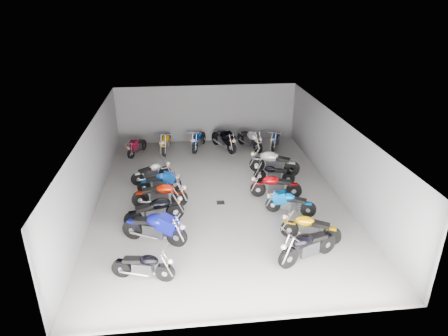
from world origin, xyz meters
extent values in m
plane|color=gray|center=(0.00, 0.00, 0.00)|extent=(14.00, 14.00, 0.00)
cube|color=slate|center=(0.00, 7.00, 1.60)|extent=(10.00, 0.10, 3.20)
cube|color=slate|center=(-5.00, 0.00, 1.60)|extent=(0.10, 14.00, 3.20)
cube|color=slate|center=(5.00, 0.00, 1.60)|extent=(0.10, 14.00, 3.20)
cube|color=black|center=(0.00, 0.00, 3.22)|extent=(10.00, 14.00, 0.04)
cube|color=black|center=(0.00, -0.50, 0.01)|extent=(0.32, 0.32, 0.01)
cylinder|color=black|center=(-2.13, -5.10, 0.30)|extent=(0.61, 0.27, 0.60)
cylinder|color=black|center=(-3.44, -4.75, 0.30)|extent=(0.61, 0.29, 0.60)
cube|color=#2D2D30|center=(-2.78, -4.93, 0.39)|extent=(0.66, 0.43, 0.37)
ellipsoid|color=black|center=(-2.59, -4.98, 0.69)|extent=(0.71, 0.53, 0.34)
cube|color=black|center=(-3.07, -4.85, 0.65)|extent=(0.62, 0.40, 0.17)
cylinder|color=black|center=(-1.78, -3.34, 0.36)|extent=(0.73, 0.42, 0.73)
cylinder|color=black|center=(-3.29, -2.71, 0.36)|extent=(0.73, 0.44, 0.73)
cube|color=#2D2D30|center=(-2.53, -3.03, 0.48)|extent=(0.81, 0.60, 0.45)
ellipsoid|color=#0F1492|center=(-2.30, -3.12, 0.84)|extent=(0.89, 0.72, 0.41)
cube|color=black|center=(-2.87, -2.89, 0.79)|extent=(0.76, 0.56, 0.21)
cylinder|color=black|center=(-1.84, -1.60, 0.35)|extent=(0.70, 0.34, 0.69)
cylinder|color=black|center=(-3.33, -2.06, 0.35)|extent=(0.71, 0.36, 0.69)
cube|color=#2D2D30|center=(-2.58, -1.83, 0.45)|extent=(0.77, 0.52, 0.43)
ellipsoid|color=black|center=(-2.36, -1.76, 0.80)|extent=(0.83, 0.63, 0.39)
cube|color=black|center=(-2.91, -1.93, 0.75)|extent=(0.72, 0.48, 0.20)
cylinder|color=black|center=(-1.66, -0.58, 0.34)|extent=(0.69, 0.17, 0.68)
cylinder|color=black|center=(-3.20, -0.50, 0.34)|extent=(0.69, 0.19, 0.68)
cube|color=#2D2D30|center=(-2.43, -0.54, 0.45)|extent=(0.71, 0.35, 0.43)
ellipsoid|color=#971704|center=(-2.20, -0.55, 0.79)|extent=(0.74, 0.46, 0.38)
cube|color=black|center=(-2.77, -0.53, 0.74)|extent=(0.66, 0.33, 0.19)
cylinder|color=black|center=(-1.85, 0.84, 0.29)|extent=(0.59, 0.17, 0.58)
cylinder|color=black|center=(-3.15, 0.72, 0.29)|extent=(0.59, 0.19, 0.58)
cube|color=#2D2D30|center=(-2.50, 0.78, 0.38)|extent=(0.61, 0.32, 0.36)
ellipsoid|color=#0E4CB7|center=(-2.30, 0.79, 0.67)|extent=(0.64, 0.41, 0.32)
cube|color=black|center=(-2.79, 0.75, 0.63)|extent=(0.57, 0.30, 0.16)
cylinder|color=black|center=(-2.30, 2.11, 0.29)|extent=(0.58, 0.35, 0.58)
cylinder|color=black|center=(-3.50, 1.55, 0.29)|extent=(0.59, 0.37, 0.58)
cube|color=#2D2D30|center=(-2.90, 1.83, 0.38)|extent=(0.65, 0.50, 0.36)
ellipsoid|color=silver|center=(-2.72, 1.91, 0.67)|extent=(0.72, 0.59, 0.33)
cube|color=black|center=(-3.16, 1.71, 0.64)|extent=(0.61, 0.47, 0.17)
cylinder|color=black|center=(1.65, -4.89, 0.34)|extent=(0.69, 0.40, 0.69)
cylinder|color=black|center=(3.08, -4.27, 0.34)|extent=(0.70, 0.42, 0.69)
cube|color=#2D2D30|center=(2.36, -4.58, 0.45)|extent=(0.77, 0.57, 0.43)
ellipsoid|color=black|center=(2.15, -4.67, 0.80)|extent=(0.84, 0.69, 0.39)
cube|color=black|center=(2.68, -4.44, 0.75)|extent=(0.72, 0.54, 0.20)
cylinder|color=black|center=(2.13, -3.24, 0.32)|extent=(0.63, 0.36, 0.63)
cylinder|color=black|center=(3.46, -3.79, 0.32)|extent=(0.64, 0.38, 0.63)
cube|color=#2D2D30|center=(2.79, -3.52, 0.42)|extent=(0.71, 0.52, 0.40)
ellipsoid|color=#E69E01|center=(2.59, -3.43, 0.73)|extent=(0.77, 0.63, 0.36)
cube|color=black|center=(3.09, -3.64, 0.69)|extent=(0.66, 0.49, 0.18)
cylinder|color=black|center=(1.96, -1.43, 0.30)|extent=(0.60, 0.34, 0.60)
cylinder|color=black|center=(3.21, -1.95, 0.30)|extent=(0.61, 0.36, 0.60)
cube|color=#2D2D30|center=(2.59, -1.69, 0.39)|extent=(0.67, 0.49, 0.37)
ellipsoid|color=#0053A1|center=(2.39, -1.61, 0.69)|extent=(0.73, 0.59, 0.34)
cube|color=black|center=(2.86, -1.80, 0.66)|extent=(0.63, 0.46, 0.17)
cylinder|color=black|center=(1.62, -0.11, 0.33)|extent=(0.67, 0.25, 0.66)
cylinder|color=black|center=(3.08, -0.39, 0.33)|extent=(0.67, 0.27, 0.66)
cube|color=#2D2D30|center=(2.35, -0.25, 0.43)|extent=(0.71, 0.43, 0.41)
ellipsoid|color=#950408|center=(2.13, -0.21, 0.76)|extent=(0.76, 0.53, 0.37)
cube|color=black|center=(2.67, -0.31, 0.72)|extent=(0.67, 0.40, 0.19)
cylinder|color=black|center=(1.97, 1.29, 0.28)|extent=(0.57, 0.29, 0.57)
cylinder|color=black|center=(3.19, 0.88, 0.28)|extent=(0.58, 0.31, 0.57)
cube|color=#2D2D30|center=(2.58, 1.09, 0.37)|extent=(0.63, 0.44, 0.35)
ellipsoid|color=black|center=(2.40, 1.15, 0.66)|extent=(0.68, 0.53, 0.32)
cube|color=black|center=(2.85, 1.00, 0.62)|extent=(0.59, 0.41, 0.16)
cylinder|color=black|center=(2.05, 2.39, 0.36)|extent=(0.73, 0.43, 0.73)
cylinder|color=black|center=(3.56, 1.72, 0.36)|extent=(0.74, 0.45, 0.73)
cube|color=#2D2D30|center=(2.80, 2.05, 0.48)|extent=(0.82, 0.61, 0.46)
ellipsoid|color=#A5A5AA|center=(2.58, 2.15, 0.84)|extent=(0.89, 0.73, 0.41)
cube|color=black|center=(3.14, 1.91, 0.80)|extent=(0.76, 0.57, 0.21)
cylinder|color=black|center=(-4.09, 4.73, 0.28)|extent=(0.33, 0.56, 0.56)
cylinder|color=black|center=(-3.57, 5.90, 0.28)|extent=(0.35, 0.57, 0.56)
cube|color=#2D2D30|center=(-3.83, 5.31, 0.37)|extent=(0.47, 0.63, 0.35)
ellipsoid|color=maroon|center=(-3.91, 5.13, 0.65)|extent=(0.57, 0.69, 0.32)
cube|color=black|center=(-3.71, 5.57, 0.62)|extent=(0.44, 0.59, 0.16)
cylinder|color=black|center=(-2.41, 4.76, 0.35)|extent=(0.24, 0.71, 0.70)
cylinder|color=black|center=(-2.19, 6.33, 0.35)|extent=(0.26, 0.72, 0.70)
cube|color=#2D2D30|center=(-2.30, 5.55, 0.46)|extent=(0.42, 0.75, 0.44)
ellipsoid|color=orange|center=(-2.33, 5.31, 0.81)|extent=(0.54, 0.80, 0.39)
cube|color=black|center=(-2.25, 5.89, 0.77)|extent=(0.40, 0.70, 0.20)
cylinder|color=black|center=(-0.79, 5.05, 0.33)|extent=(0.35, 0.67, 0.66)
cylinder|color=black|center=(-0.29, 6.46, 0.33)|extent=(0.37, 0.68, 0.66)
cube|color=#2D2D30|center=(-0.54, 5.75, 0.43)|extent=(0.52, 0.74, 0.41)
ellipsoid|color=navy|center=(-0.62, 5.54, 0.77)|extent=(0.63, 0.80, 0.37)
cube|color=black|center=(-0.43, 6.07, 0.72)|extent=(0.49, 0.69, 0.19)
cylinder|color=black|center=(1.14, 4.78, 0.36)|extent=(0.43, 0.72, 0.72)
cylinder|color=black|center=(0.46, 6.27, 0.36)|extent=(0.45, 0.73, 0.72)
cube|color=#2D2D30|center=(0.80, 5.53, 0.47)|extent=(0.61, 0.81, 0.45)
ellipsoid|color=black|center=(0.90, 5.30, 0.83)|extent=(0.73, 0.89, 0.41)
cube|color=black|center=(0.65, 5.85, 0.79)|extent=(0.57, 0.76, 0.21)
cylinder|color=black|center=(2.54, 4.74, 0.35)|extent=(0.41, 0.69, 0.69)
cylinder|color=black|center=(1.91, 6.19, 0.35)|extent=(0.43, 0.70, 0.69)
cube|color=#2D2D30|center=(2.22, 5.46, 0.46)|extent=(0.58, 0.78, 0.43)
ellipsoid|color=silver|center=(2.32, 5.25, 0.80)|extent=(0.69, 0.85, 0.39)
cube|color=black|center=(2.09, 5.78, 0.76)|extent=(0.54, 0.73, 0.20)
cylinder|color=black|center=(3.41, 4.89, 0.30)|extent=(0.35, 0.60, 0.60)
cylinder|color=black|center=(3.95, 6.13, 0.30)|extent=(0.37, 0.60, 0.60)
cube|color=#2D2D30|center=(3.68, 5.51, 0.39)|extent=(0.50, 0.67, 0.37)
ellipsoid|color=navy|center=(3.60, 5.32, 0.69)|extent=(0.60, 0.73, 0.34)
cube|color=black|center=(3.80, 5.78, 0.65)|extent=(0.47, 0.63, 0.17)
camera|label=1|loc=(-1.47, -14.76, 7.90)|focal=32.00mm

